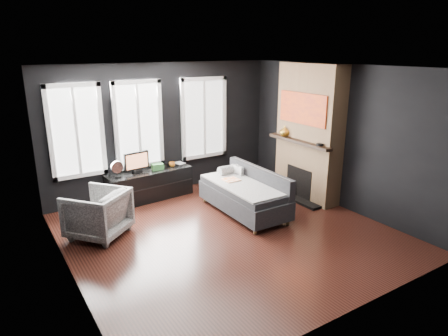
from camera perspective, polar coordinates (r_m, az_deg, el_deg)
floor at (r=6.77m, az=0.66°, el=-9.30°), size 5.00×5.00×0.00m
ceiling at (r=6.08m, az=0.74°, el=14.18°), size 5.00×5.00×0.00m
wall_back at (r=8.44m, az=-8.65°, el=5.52°), size 5.00×0.02×2.70m
wall_left at (r=5.40m, az=-22.12°, el=-2.03°), size 0.02×5.00×2.70m
wall_right at (r=7.90m, az=16.12°, el=4.26°), size 0.02×5.00×2.70m
windows at (r=8.10m, az=-11.83°, el=12.24°), size 4.00×0.16×1.76m
fireplace at (r=8.16m, az=12.04°, el=4.95°), size 0.70×1.62×2.70m
sofa at (r=7.44m, az=2.83°, el=-3.40°), size 0.98×1.92×0.82m
stripe_pillow at (r=7.91m, az=1.91°, el=-0.75°), size 0.11×0.31×0.31m
armchair at (r=6.83m, az=-17.63°, el=-5.91°), size 1.15×1.14×0.87m
media_console at (r=8.28m, az=-10.58°, el=-2.35°), size 1.77×0.69×0.60m
monitor at (r=8.06m, az=-12.40°, el=1.00°), size 0.55×0.19×0.48m
desk_fan at (r=7.86m, az=-15.01°, el=-0.14°), size 0.26×0.26×0.33m
mug at (r=8.38m, az=-7.42°, el=0.62°), size 0.13×0.10×0.13m
book at (r=8.53m, az=-6.85°, el=1.29°), size 0.17×0.04×0.23m
storage_box at (r=8.22m, az=-9.47°, el=0.18°), size 0.24×0.16×0.12m
mantel_vase at (r=8.32m, az=8.64°, el=5.23°), size 0.27×0.28×0.20m
mantel_clock at (r=7.63m, az=13.51°, el=3.27°), size 0.15×0.15×0.04m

